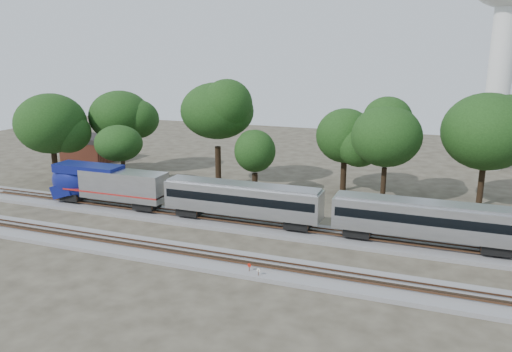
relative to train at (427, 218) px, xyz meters
The scene contains 16 objects.
ground 22.83m from the train, 164.60° to the right, with size 160.00×160.00×0.00m, color #383328.
track_far 22.00m from the train, behind, with size 160.00×5.00×0.73m.
track_near 24.17m from the train, 155.34° to the right, with size 160.00×5.00×0.73m.
train is the anchor object (origin of this frame).
switch_stand_red 18.56m from the train, 141.01° to the right, with size 0.36×0.11×1.14m.
switch_stand_white 18.10m from the train, 137.66° to the right, with size 0.33×0.07×1.04m.
switch_lever 20.24m from the train, 142.77° to the right, with size 0.50×0.30×0.30m, color #512D19.
brick_building 62.65m from the train, 158.61° to the left, with size 9.87×7.44×4.44m.
tree_0 54.76m from the train, behind, with size 8.95×8.95×12.62m.
tree_1 50.20m from the train, 160.70° to the left, with size 9.44×9.44×13.31m.
tree_2 42.75m from the train, 168.57° to the left, with size 6.77×6.77×9.55m.
tree_3 33.53m from the train, 153.65° to the left, with size 11.25×11.25×15.86m.
tree_4 24.75m from the train, 154.27° to the left, with size 6.63×6.63×9.35m.
tree_5 22.62m from the train, 122.17° to the left, with size 8.01×8.01×11.29m.
tree_6 16.56m from the train, 111.87° to the left, with size 8.99×8.99×12.68m.
tree_7 19.48m from the train, 71.35° to the left, with size 9.79×9.79×13.81m.
Camera 1 is at (22.29, -43.46, 19.39)m, focal length 35.00 mm.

